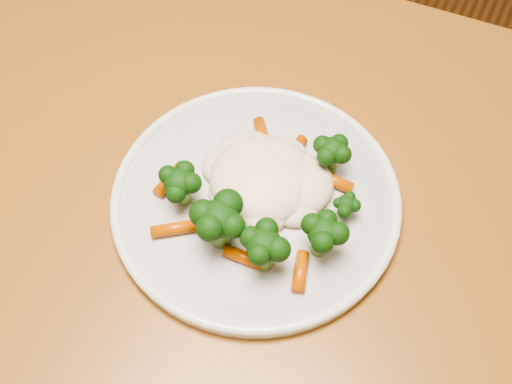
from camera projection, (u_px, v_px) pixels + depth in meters
dining_table at (178, 262)px, 0.71m from camera, size 1.21×0.83×0.75m
plate at (256, 200)px, 0.63m from camera, size 0.28×0.28×0.01m
meal at (261, 194)px, 0.60m from camera, size 0.19×0.17×0.05m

